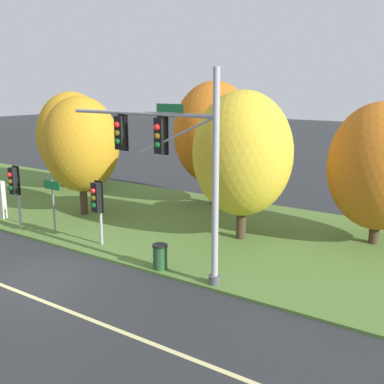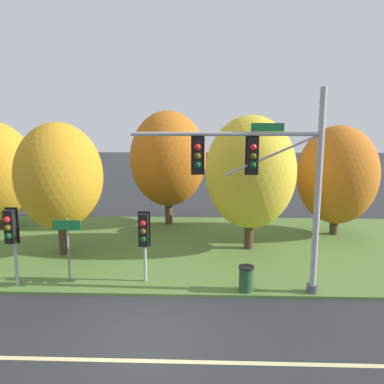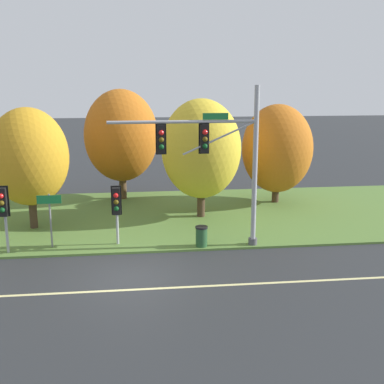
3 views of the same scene
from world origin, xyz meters
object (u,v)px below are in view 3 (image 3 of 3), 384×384
Objects in this scene: route_sign_post at (50,212)px; tree_mid_verge at (201,149)px; pedestrian_signal_further_along at (3,206)px; trash_bin at (202,236)px; tree_behind_signpost at (121,136)px; pedestrian_signal_near_kerb at (116,204)px; tree_tall_centre at (277,149)px; traffic_signal_mast at (216,153)px; tree_left_of_mast at (29,157)px.

route_sign_post is 8.67m from tree_mid_verge.
trash_bin is at bearing -0.12° from pedestrian_signal_further_along.
trash_bin is (3.71, -9.49, -3.49)m from tree_behind_signpost.
pedestrian_signal_near_kerb is 1.12× the size of route_sign_post.
pedestrian_signal_further_along is 8.63m from trash_bin.
tree_tall_centre is (9.36, 6.89, 1.35)m from pedestrian_signal_near_kerb.
pedestrian_signal_near_kerb is (-4.38, 0.62, -2.29)m from traffic_signal_mast.
tree_mid_verge is at bearing -152.06° from tree_tall_centre.
tree_left_of_mast is 0.89× the size of tree_behind_signpost.
pedestrian_signal_further_along is 10.42m from tree_mid_verge.
trash_bin is at bearing 177.36° from traffic_signal_mast.
pedestrian_signal_near_kerb is 0.45× the size of tree_left_of_mast.
traffic_signal_mast is 1.05× the size of tree_behind_signpost.
traffic_signal_mast is 1.20× the size of tree_tall_centre.
traffic_signal_mast reaches higher than pedestrian_signal_further_along.
tree_tall_centre reaches higher than pedestrian_signal_near_kerb.
route_sign_post reaches higher than trash_bin.
tree_behind_signpost is at bearing 114.49° from traffic_signal_mast.
traffic_signal_mast is 4.99m from pedestrian_signal_near_kerb.
tree_behind_signpost reaches higher than tree_mid_verge.
traffic_signal_mast is 7.79m from route_sign_post.
pedestrian_signal_near_kerb is at bearing -90.32° from tree_behind_signpost.
tree_behind_signpost is at bearing 52.68° from tree_left_of_mast.
traffic_signal_mast is at bearing -5.71° from route_sign_post.
tree_left_of_mast is at bearing 143.64° from pedestrian_signal_near_kerb.
route_sign_post is (-2.93, 0.11, -0.29)m from pedestrian_signal_near_kerb.
tree_left_of_mast is at bearing 155.00° from trash_bin.
traffic_signal_mast is 7.65× the size of trash_bin.
pedestrian_signal_near_kerb is 4.08m from trash_bin.
route_sign_post is (-7.31, 0.73, -2.58)m from traffic_signal_mast.
trash_bin is (8.07, -3.76, -3.15)m from tree_left_of_mast.
traffic_signal_mast is 9.51m from tree_left_of_mast.
tree_mid_verge is 5.87m from trash_bin.
trash_bin is (8.46, -0.02, -1.67)m from pedestrian_signal_further_along.
tree_behind_signpost is 1.14× the size of tree_tall_centre.
tree_left_of_mast is 7.20m from tree_behind_signpost.
pedestrian_signal_further_along is 3.21× the size of trash_bin.
tree_behind_signpost reaches higher than pedestrian_signal_further_along.
tree_behind_signpost is (-4.33, 9.52, -0.27)m from traffic_signal_mast.
route_sign_post is 0.38× the size of tree_mid_verge.
route_sign_post is 2.62× the size of trash_bin.
pedestrian_signal_further_along is (-9.09, 0.05, -2.08)m from traffic_signal_mast.
pedestrian_signal_further_along reaches higher than trash_bin.
tree_left_of_mast is (-1.39, 3.06, 1.98)m from route_sign_post.
trash_bin is (-0.63, -4.85, -3.25)m from tree_mid_verge.
pedestrian_signal_further_along reaches higher than pedestrian_signal_near_kerb.
pedestrian_signal_near_kerb is at bearing 171.08° from trash_bin.
tree_tall_centre is at bearing 27.94° from tree_mid_verge.
tree_behind_signpost reaches higher than pedestrian_signal_near_kerb.
tree_behind_signpost reaches higher than trash_bin.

